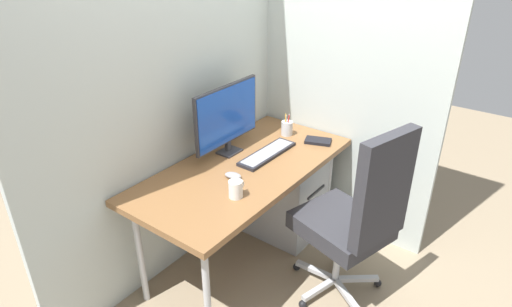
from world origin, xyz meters
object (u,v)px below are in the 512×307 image
filing_cabinet (284,195)px  pen_holder (287,128)px  notebook (318,141)px  coffee_mug (236,189)px  monitor (227,116)px  office_chair (356,216)px  mouse (233,175)px  keyboard (267,154)px

filing_cabinet → pen_holder: 0.50m
notebook → coffee_mug: bearing=157.9°
monitor → office_chair: bearing=-89.2°
mouse → notebook: size_ratio=0.58×
filing_cabinet → monitor: monitor is taller
office_chair → mouse: office_chair is taller
filing_cabinet → pen_holder: (0.10, 0.06, 0.49)m
pen_holder → notebook: 0.25m
mouse → coffee_mug: (-0.15, -0.14, 0.03)m
keyboard → mouse: mouse is taller
office_chair → notebook: office_chair is taller
pen_holder → notebook: bearing=-84.6°
office_chair → pen_holder: 0.91m
monitor → coffee_mug: bearing=-135.6°
monitor → coffee_mug: (-0.39, -0.39, -0.21)m
filing_cabinet → mouse: bearing=-178.2°
office_chair → pen_holder: bearing=59.6°
monitor → notebook: size_ratio=3.25×
pen_holder → monitor: bearing=160.7°
monitor → notebook: (0.49, -0.41, -0.25)m
mouse → pen_holder: 0.71m
office_chair → mouse: 0.75m
filing_cabinet → monitor: size_ratio=1.07×
filing_cabinet → pen_holder: size_ratio=3.79×
monitor → mouse: 0.42m
monitor → keyboard: monitor is taller
monitor → pen_holder: (0.46, -0.16, -0.20)m
keyboard → coffee_mug: coffee_mug is taller
office_chair → coffee_mug: office_chair is taller
mouse → keyboard: bearing=-11.9°
keyboard → mouse: size_ratio=4.63×
pen_holder → filing_cabinet: bearing=-149.3°
filing_cabinet → mouse: 0.76m
mouse → office_chair: bearing=-82.4°
filing_cabinet → monitor: 0.81m
monitor → keyboard: (0.12, -0.24, -0.25)m
monitor → keyboard: bearing=-63.6°
keyboard → mouse: (-0.36, -0.01, 0.00)m
notebook → office_chair: bearing=-152.8°
mouse → pen_holder: (0.71, 0.08, 0.04)m
office_chair → notebook: bearing=47.9°
keyboard → pen_holder: size_ratio=2.95×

